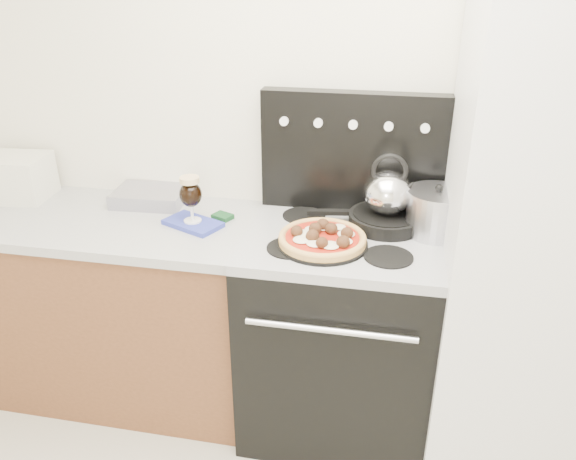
% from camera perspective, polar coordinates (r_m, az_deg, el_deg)
% --- Properties ---
extents(room_shell, '(3.52, 3.01, 2.52)m').
position_cam_1_polar(room_shell, '(1.29, -1.43, -4.03)').
color(room_shell, '#B7B2A0').
rests_on(room_shell, ground).
extents(base_cabinet, '(1.45, 0.60, 0.86)m').
position_cam_1_polar(base_cabinet, '(2.78, -18.30, -7.45)').
color(base_cabinet, brown).
rests_on(base_cabinet, ground).
extents(countertop, '(1.48, 0.63, 0.04)m').
position_cam_1_polar(countertop, '(2.57, -19.66, 1.02)').
color(countertop, '#B2B2B2').
rests_on(countertop, base_cabinet).
extents(stove_body, '(0.76, 0.65, 0.88)m').
position_cam_1_polar(stove_body, '(2.45, 5.13, -10.66)').
color(stove_body, black).
rests_on(stove_body, ground).
extents(cooktop, '(0.76, 0.65, 0.04)m').
position_cam_1_polar(cooktop, '(2.21, 5.59, -1.00)').
color(cooktop, '#ADADB2').
rests_on(cooktop, stove_body).
extents(backguard, '(0.76, 0.08, 0.50)m').
position_cam_1_polar(backguard, '(2.36, 6.57, 7.83)').
color(backguard, black).
rests_on(backguard, cooktop).
extents(fridge, '(0.64, 0.68, 1.90)m').
position_cam_1_polar(fridge, '(2.22, 23.81, -1.60)').
color(fridge, silver).
rests_on(fridge, ground).
extents(toaster_oven, '(0.33, 0.26, 0.20)m').
position_cam_1_polar(toaster_oven, '(2.86, -26.15, 4.86)').
color(toaster_oven, silver).
rests_on(toaster_oven, countertop).
extents(foil_sheet, '(0.32, 0.25, 0.06)m').
position_cam_1_polar(foil_sheet, '(2.60, -13.80, 3.36)').
color(foil_sheet, silver).
rests_on(foil_sheet, countertop).
extents(oven_mitt, '(0.27, 0.22, 0.02)m').
position_cam_1_polar(oven_mitt, '(2.35, -9.63, 0.66)').
color(oven_mitt, '#303BAB').
rests_on(oven_mitt, countertop).
extents(beer_glass, '(0.11, 0.11, 0.20)m').
position_cam_1_polar(beer_glass, '(2.30, -9.83, 3.11)').
color(beer_glass, black).
rests_on(beer_glass, oven_mitt).
extents(pizza_pan, '(0.39, 0.39, 0.01)m').
position_cam_1_polar(pizza_pan, '(2.12, 3.49, -1.38)').
color(pizza_pan, black).
rests_on(pizza_pan, cooktop).
extents(pizza, '(0.38, 0.38, 0.05)m').
position_cam_1_polar(pizza, '(2.11, 3.51, -0.68)').
color(pizza, tan).
rests_on(pizza, pizza_pan).
extents(skillet, '(0.34, 0.34, 0.05)m').
position_cam_1_polar(skillet, '(2.29, 9.88, 1.01)').
color(skillet, black).
rests_on(skillet, cooktop).
extents(tea_kettle, '(0.24, 0.24, 0.21)m').
position_cam_1_polar(tea_kettle, '(2.24, 10.13, 4.07)').
color(tea_kettle, silver).
rests_on(tea_kettle, skillet).
extents(stock_pot, '(0.28, 0.28, 0.17)m').
position_cam_1_polar(stock_pot, '(2.25, 14.81, 1.62)').
color(stock_pot, silver).
rests_on(stock_pot, cooktop).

